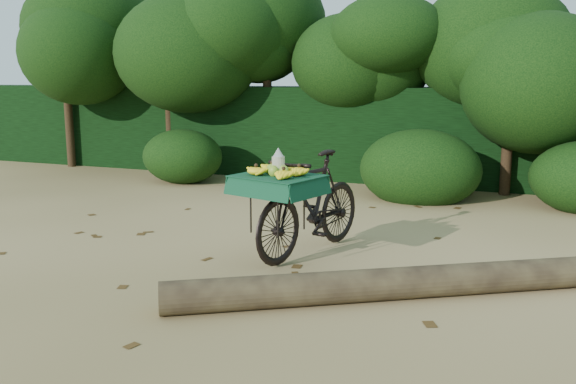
% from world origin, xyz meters
% --- Properties ---
extents(ground, '(80.00, 80.00, 0.00)m').
position_xyz_m(ground, '(0.00, 0.00, 0.00)').
color(ground, tan).
rests_on(ground, ground).
extents(vendor_bicycle, '(1.19, 2.03, 1.17)m').
position_xyz_m(vendor_bicycle, '(0.88, 0.63, 0.60)').
color(vendor_bicycle, black).
rests_on(vendor_bicycle, ground).
extents(fallen_log, '(3.58, 2.41, 0.29)m').
position_xyz_m(fallen_log, '(2.04, -0.49, 0.15)').
color(fallen_log, brown).
rests_on(fallen_log, ground).
extents(hedge_backdrop, '(26.00, 1.80, 1.80)m').
position_xyz_m(hedge_backdrop, '(0.00, 6.30, 0.90)').
color(hedge_backdrop, black).
rests_on(hedge_backdrop, ground).
extents(tree_row, '(14.50, 2.00, 4.00)m').
position_xyz_m(tree_row, '(-0.65, 5.50, 2.00)').
color(tree_row, black).
rests_on(tree_row, ground).
extents(bush_clumps, '(8.80, 1.70, 0.90)m').
position_xyz_m(bush_clumps, '(0.50, 4.30, 0.45)').
color(bush_clumps, black).
rests_on(bush_clumps, ground).
extents(leaf_litter, '(7.00, 7.30, 0.01)m').
position_xyz_m(leaf_litter, '(0.00, 0.65, 0.01)').
color(leaf_litter, '#482F13').
rests_on(leaf_litter, ground).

